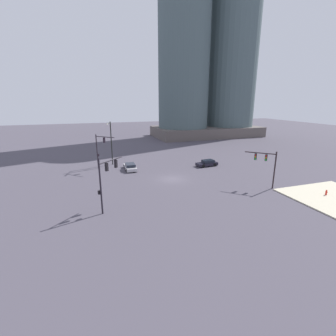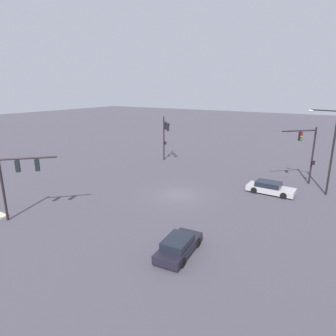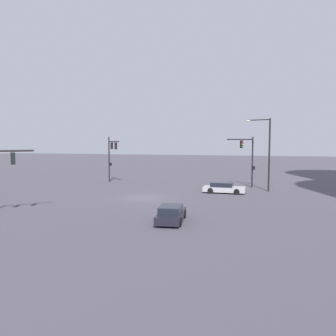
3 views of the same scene
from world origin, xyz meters
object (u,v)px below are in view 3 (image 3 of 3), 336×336
Objects in this scene: streetlamp_curved_arm at (266,149)px; sedan_car_approaching at (171,214)px; traffic_signal_cross_street at (248,155)px; sedan_car_waiting_far at (224,188)px; traffic_signal_opposite_side at (111,153)px.

streetlamp_curved_arm is 19.28m from sedan_car_approaching.
sedan_car_waiting_far is (4.98, -2.47, -3.59)m from traffic_signal_cross_street.
traffic_signal_opposite_side is 25.02m from sedan_car_approaching.
traffic_signal_cross_street is 1.37× the size of sedan_car_waiting_far.
traffic_signal_opposite_side is 1.38× the size of sedan_car_waiting_far.
traffic_signal_opposite_side is at bearing -47.36° from traffic_signal_cross_street.
sedan_car_waiting_far is at bearing -14.37° from sedan_car_approaching.
sedan_car_approaching is (20.30, 14.16, -3.69)m from traffic_signal_opposite_side.
traffic_signal_cross_street is 1.47× the size of sedan_car_approaching.
streetlamp_curved_arm is 6.93m from sedan_car_waiting_far.
sedan_car_waiting_far is (5.55, 16.39, -3.69)m from traffic_signal_opposite_side.
traffic_signal_opposite_side reaches higher than sedan_car_waiting_far.
traffic_signal_opposite_side is at bearing 9.94° from streetlamp_curved_arm.
streetlamp_curved_arm reaches higher than traffic_signal_cross_street.
streetlamp_curved_arm is 1.81× the size of sedan_car_waiting_far.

